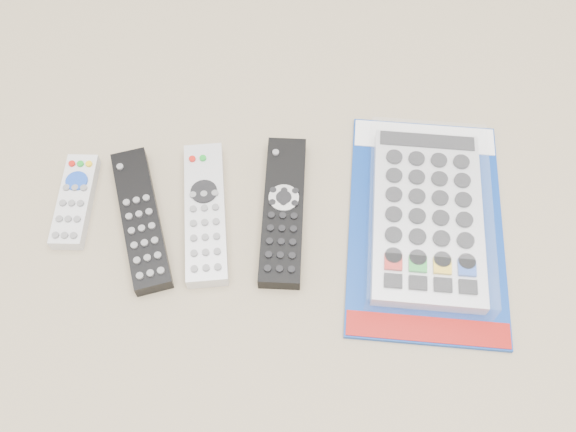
{
  "coord_description": "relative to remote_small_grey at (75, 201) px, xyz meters",
  "views": [
    {
      "loc": [
        -0.01,
        -0.39,
        0.72
      ],
      "look_at": [
        0.03,
        0.02,
        0.01
      ],
      "focal_mm": 40.0,
      "sensor_mm": 36.0,
      "label": 1
    }
  ],
  "objects": [
    {
      "name": "remote_small_grey",
      "position": [
        0.0,
        0.0,
        0.0
      ],
      "size": [
        0.06,
        0.14,
        0.02
      ],
      "rotation": [
        0.0,
        0.0,
        -0.12
      ],
      "color": "silver",
      "rests_on": "ground"
    },
    {
      "name": "jumbo_remote_packaged",
      "position": [
        0.45,
        -0.07,
        0.01
      ],
      "size": [
        0.25,
        0.35,
        0.04
      ],
      "rotation": [
        0.0,
        0.0,
        -0.19
      ],
      "color": "navy",
      "rests_on": "ground"
    },
    {
      "name": "remote_large_black",
      "position": [
        0.27,
        -0.04,
        0.0
      ],
      "size": [
        0.08,
        0.22,
        0.02
      ],
      "rotation": [
        0.0,
        0.0,
        -0.14
      ],
      "color": "black",
      "rests_on": "ground"
    },
    {
      "name": "remote_slim_black",
      "position": [
        0.09,
        -0.04,
        0.0
      ],
      "size": [
        0.08,
        0.21,
        0.02
      ],
      "rotation": [
        0.0,
        0.0,
        0.18
      ],
      "color": "black",
      "rests_on": "ground"
    },
    {
      "name": "remote_silver_dvd",
      "position": [
        0.17,
        -0.03,
        0.0
      ],
      "size": [
        0.05,
        0.2,
        0.02
      ],
      "rotation": [
        0.0,
        0.0,
        -0.0
      ],
      "color": "silver",
      "rests_on": "ground"
    }
  ]
}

